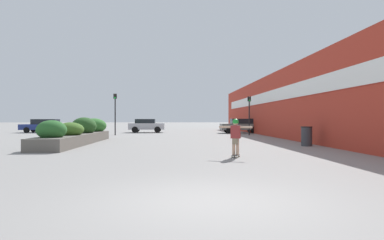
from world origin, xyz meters
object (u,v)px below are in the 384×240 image
traffic_light_left (115,107)px  car_center_right (44,126)px  skateboarder (236,133)px  car_leftmost (147,125)px  trash_bin (307,136)px  skateboard (236,156)px  car_center_left (241,125)px  traffic_light_right (249,109)px

traffic_light_left → car_center_right: bearing=142.8°
skateboarder → traffic_light_left: size_ratio=0.36×
traffic_light_left → car_leftmost: bearing=70.0°
trash_bin → car_center_right: size_ratio=0.22×
traffic_light_left → skateboard: bearing=-67.0°
car_leftmost → car_center_left: bearing=77.9°
car_center_left → traffic_light_right: traffic_light_right is taller
skateboard → skateboarder: 0.87m
car_center_left → car_center_right: bearing=83.1°
car_center_left → car_leftmost: bearing=77.9°
skateboarder → traffic_light_left: 20.16m
car_center_right → traffic_light_right: traffic_light_right is taller
skateboarder → trash_bin: size_ratio=1.30×
skateboarder → traffic_light_left: traffic_light_left is taller
trash_bin → traffic_light_left: (-12.68, 13.20, 2.03)m
skateboard → car_leftmost: 25.48m
skateboard → car_center_right: 30.32m
traffic_light_left → car_center_left: bearing=18.8°
skateboard → trash_bin: 7.19m
car_center_left → traffic_light_right: bearing=179.0°
traffic_light_left → traffic_light_right: traffic_light_left is taller
skateboard → traffic_light_left: (-7.85, 18.50, 2.49)m
skateboarder → car_leftmost: 25.47m
skateboarder → car_leftmost: same height
trash_bin → traffic_light_left: traffic_light_left is taller
car_leftmost → traffic_light_right: traffic_light_right is taller
trash_bin → car_leftmost: 22.14m
skateboard → car_leftmost: bearing=125.0°
car_leftmost → traffic_light_left: traffic_light_left is taller
car_center_left → car_center_right: (-21.28, 2.56, -0.04)m
car_center_left → traffic_light_left: traffic_light_left is taller
trash_bin → car_center_right: (-21.59, 19.95, 0.23)m
car_center_right → traffic_light_left: 11.32m
car_center_left → traffic_light_left: 13.18m
skateboard → traffic_light_right: size_ratio=0.17×
car_leftmost → traffic_light_left: (-2.31, -6.36, 1.77)m
car_leftmost → skateboarder: bearing=12.6°
trash_bin → car_leftmost: size_ratio=0.27×
car_leftmost → traffic_light_right: 12.17m
skateboard → traffic_light_right: (4.44, 18.08, 2.35)m
trash_bin → car_center_right: car_center_right is taller
skateboard → car_center_right: car_center_right is taller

